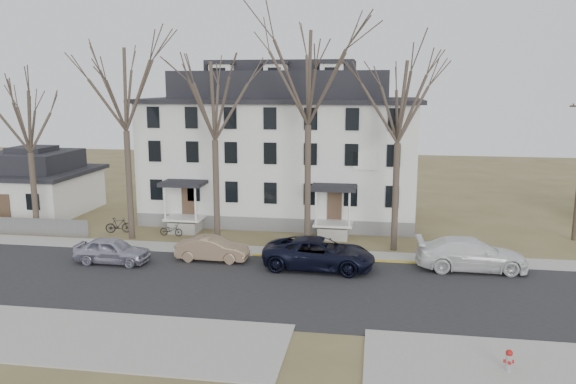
% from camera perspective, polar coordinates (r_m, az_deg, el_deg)
% --- Properties ---
extents(ground, '(120.00, 120.00, 0.00)m').
position_cam_1_polar(ground, '(27.47, -2.71, -11.08)').
color(ground, brown).
rests_on(ground, ground).
extents(main_road, '(120.00, 10.00, 0.04)m').
position_cam_1_polar(main_road, '(29.30, -1.90, -9.65)').
color(main_road, '#27272A').
rests_on(main_road, ground).
extents(far_sidewalk, '(120.00, 2.00, 0.08)m').
position_cam_1_polar(far_sidewalk, '(34.90, -0.04, -6.25)').
color(far_sidewalk, '#A09F97').
rests_on(far_sidewalk, ground).
extents(near_sidewalk_right, '(14.00, 5.00, 0.08)m').
position_cam_1_polar(near_sidewalk_right, '(23.43, 25.84, -16.27)').
color(near_sidewalk_right, '#A09F97').
rests_on(near_sidewalk_right, ground).
extents(near_sidewalk_left, '(20.00, 5.00, 0.08)m').
position_cam_1_polar(near_sidewalk_left, '(26.04, -23.13, -13.27)').
color(near_sidewalk_left, '#A09F97').
rests_on(near_sidewalk_left, ground).
extents(yellow_curb, '(14.00, 0.25, 0.06)m').
position_cam_1_polar(yellow_curb, '(33.65, 8.22, -7.02)').
color(yellow_curb, gold).
rests_on(yellow_curb, ground).
extents(boarding_house, '(20.80, 12.36, 12.05)m').
position_cam_1_polar(boarding_house, '(43.78, -0.59, 4.44)').
color(boarding_house, slate).
rests_on(boarding_house, ground).
extents(small_house, '(8.70, 8.70, 5.00)m').
position_cam_1_polar(small_house, '(49.82, -24.31, 0.62)').
color(small_house, silver).
rests_on(small_house, ground).
extents(tree_far_left, '(8.40, 8.40, 13.72)m').
position_cam_1_polar(tree_far_left, '(38.35, -16.34, 10.54)').
color(tree_far_left, '#473B31').
rests_on(tree_far_left, ground).
extents(tree_mid_left, '(7.80, 7.80, 12.74)m').
position_cam_1_polar(tree_mid_left, '(36.23, -7.53, 9.72)').
color(tree_mid_left, '#473B31').
rests_on(tree_mid_left, ground).
extents(tree_center, '(9.00, 9.00, 14.70)m').
position_cam_1_polar(tree_center, '(35.02, 2.08, 12.19)').
color(tree_center, '#473B31').
rests_on(tree_center, ground).
extents(tree_mid_right, '(7.80, 7.80, 12.74)m').
position_cam_1_polar(tree_mid_right, '(34.78, 11.23, 9.56)').
color(tree_mid_right, '#473B31').
rests_on(tree_mid_right, ground).
extents(tree_bungalow, '(6.60, 6.60, 10.78)m').
position_cam_1_polar(tree_bungalow, '(41.85, -24.94, 6.91)').
color(tree_bungalow, '#473B31').
rests_on(tree_bungalow, ground).
extents(car_silver, '(4.44, 1.86, 1.50)m').
position_cam_1_polar(car_silver, '(34.35, -17.43, -5.74)').
color(car_silver, '#9D9CB0').
rests_on(car_silver, ground).
extents(car_tan, '(4.27, 1.52, 1.40)m').
position_cam_1_polar(car_tan, '(33.58, -7.68, -5.79)').
color(car_tan, '#8C7155').
rests_on(car_tan, ground).
extents(car_navy, '(6.38, 3.16, 1.74)m').
position_cam_1_polar(car_navy, '(31.85, 3.17, -6.31)').
color(car_navy, black).
rests_on(car_navy, ground).
extents(car_white, '(6.18, 2.70, 1.77)m').
position_cam_1_polar(car_white, '(33.27, 18.10, -6.07)').
color(car_white, white).
rests_on(car_white, ground).
extents(bicycle_left, '(1.62, 0.61, 0.85)m').
position_cam_1_polar(bicycle_left, '(39.40, -11.78, -3.85)').
color(bicycle_left, black).
rests_on(bicycle_left, ground).
extents(bicycle_right, '(1.87, 0.96, 1.08)m').
position_cam_1_polar(bicycle_right, '(41.10, -16.83, -3.31)').
color(bicycle_right, black).
rests_on(bicycle_right, ground).
extents(fire_hydrant, '(0.36, 0.34, 0.88)m').
position_cam_1_polar(fire_hydrant, '(22.61, 21.51, -15.68)').
color(fire_hydrant, '#B7B7BA').
rests_on(fire_hydrant, ground).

